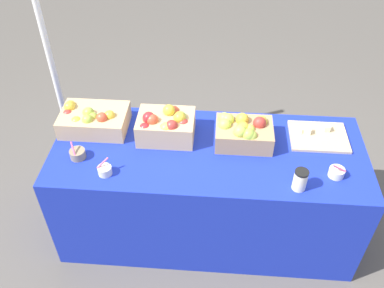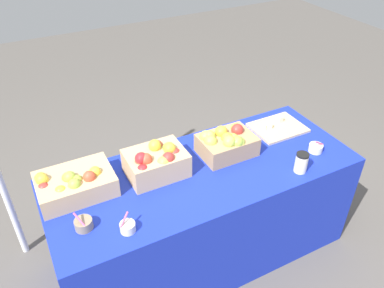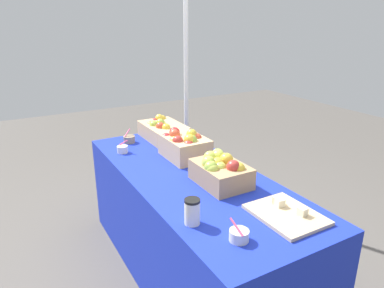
{
  "view_description": "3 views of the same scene",
  "coord_description": "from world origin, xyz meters",
  "px_view_note": "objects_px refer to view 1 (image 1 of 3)",
  "views": [
    {
      "loc": [
        0.04,
        -1.86,
        2.44
      ],
      "look_at": [
        -0.1,
        -0.02,
        0.79
      ],
      "focal_mm": 39.06,
      "sensor_mm": 36.0,
      "label": 1
    },
    {
      "loc": [
        -0.9,
        -1.58,
        2.21
      ],
      "look_at": [
        -0.06,
        0.05,
        0.91
      ],
      "focal_mm": 36.08,
      "sensor_mm": 36.0,
      "label": 2
    },
    {
      "loc": [
        1.77,
        -1.0,
        1.65
      ],
      "look_at": [
        0.02,
        -0.01,
        0.95
      ],
      "focal_mm": 33.03,
      "sensor_mm": 36.0,
      "label": 3
    }
  ],
  "objects_px": {
    "apple_crate_middle": "(166,125)",
    "tent_pole": "(47,45)",
    "apple_crate_left": "(93,119)",
    "apple_crate_right": "(243,132)",
    "sample_bowl_mid": "(105,170)",
    "sample_bowl_far": "(78,154)",
    "sample_bowl_near": "(337,172)",
    "coffee_cup": "(300,180)",
    "cutting_board_back": "(318,136)"
  },
  "relations": [
    {
      "from": "sample_bowl_near",
      "to": "sample_bowl_far",
      "type": "distance_m",
      "value": 1.49
    },
    {
      "from": "apple_crate_left",
      "to": "apple_crate_right",
      "type": "relative_size",
      "value": 1.21
    },
    {
      "from": "apple_crate_middle",
      "to": "apple_crate_right",
      "type": "xyz_separation_m",
      "value": [
        0.47,
        -0.01,
        -0.01
      ]
    },
    {
      "from": "apple_crate_left",
      "to": "apple_crate_middle",
      "type": "bearing_deg",
      "value": -6.51
    },
    {
      "from": "cutting_board_back",
      "to": "sample_bowl_far",
      "type": "bearing_deg",
      "value": -168.58
    },
    {
      "from": "sample_bowl_near",
      "to": "sample_bowl_mid",
      "type": "distance_m",
      "value": 1.3
    },
    {
      "from": "apple_crate_middle",
      "to": "sample_bowl_far",
      "type": "bearing_deg",
      "value": -155.68
    },
    {
      "from": "sample_bowl_far",
      "to": "apple_crate_middle",
      "type": "bearing_deg",
      "value": 24.32
    },
    {
      "from": "cutting_board_back",
      "to": "sample_bowl_mid",
      "type": "bearing_deg",
      "value": -161.79
    },
    {
      "from": "apple_crate_middle",
      "to": "sample_bowl_near",
      "type": "relative_size",
      "value": 3.32
    },
    {
      "from": "sample_bowl_far",
      "to": "coffee_cup",
      "type": "bearing_deg",
      "value": -6.65
    },
    {
      "from": "apple_crate_right",
      "to": "tent_pole",
      "type": "bearing_deg",
      "value": 159.37
    },
    {
      "from": "apple_crate_middle",
      "to": "tent_pole",
      "type": "distance_m",
      "value": 1.01
    },
    {
      "from": "sample_bowl_mid",
      "to": "coffee_cup",
      "type": "bearing_deg",
      "value": -1.49
    },
    {
      "from": "apple_crate_middle",
      "to": "sample_bowl_near",
      "type": "distance_m",
      "value": 1.03
    },
    {
      "from": "apple_crate_left",
      "to": "sample_bowl_near",
      "type": "distance_m",
      "value": 1.5
    },
    {
      "from": "apple_crate_middle",
      "to": "sample_bowl_far",
      "type": "height_order",
      "value": "apple_crate_middle"
    },
    {
      "from": "apple_crate_left",
      "to": "coffee_cup",
      "type": "distance_m",
      "value": 1.31
    },
    {
      "from": "apple_crate_left",
      "to": "apple_crate_right",
      "type": "xyz_separation_m",
      "value": [
        0.94,
        -0.07,
        0.01
      ]
    },
    {
      "from": "apple_crate_left",
      "to": "apple_crate_right",
      "type": "bearing_deg",
      "value": -4.07
    },
    {
      "from": "apple_crate_middle",
      "to": "cutting_board_back",
      "type": "height_order",
      "value": "apple_crate_middle"
    },
    {
      "from": "coffee_cup",
      "to": "tent_pole",
      "type": "height_order",
      "value": "tent_pole"
    },
    {
      "from": "cutting_board_back",
      "to": "coffee_cup",
      "type": "relative_size",
      "value": 2.76
    },
    {
      "from": "sample_bowl_near",
      "to": "apple_crate_middle",
      "type": "bearing_deg",
      "value": 165.2
    },
    {
      "from": "sample_bowl_far",
      "to": "apple_crate_left",
      "type": "bearing_deg",
      "value": 84.61
    },
    {
      "from": "sample_bowl_far",
      "to": "coffee_cup",
      "type": "height_order",
      "value": "coffee_cup"
    },
    {
      "from": "apple_crate_left",
      "to": "cutting_board_back",
      "type": "relative_size",
      "value": 1.17
    },
    {
      "from": "cutting_board_back",
      "to": "coffee_cup",
      "type": "xyz_separation_m",
      "value": [
        -0.17,
        -0.44,
        0.05
      ]
    },
    {
      "from": "cutting_board_back",
      "to": "apple_crate_left",
      "type": "bearing_deg",
      "value": -179.5
    },
    {
      "from": "cutting_board_back",
      "to": "sample_bowl_near",
      "type": "xyz_separation_m",
      "value": [
        0.05,
        -0.33,
        0.01
      ]
    },
    {
      "from": "sample_bowl_mid",
      "to": "sample_bowl_far",
      "type": "xyz_separation_m",
      "value": [
        -0.19,
        0.12,
        0.0
      ]
    },
    {
      "from": "apple_crate_left",
      "to": "coffee_cup",
      "type": "relative_size",
      "value": 3.24
    },
    {
      "from": "apple_crate_middle",
      "to": "sample_bowl_near",
      "type": "height_order",
      "value": "apple_crate_middle"
    },
    {
      "from": "sample_bowl_mid",
      "to": "coffee_cup",
      "type": "height_order",
      "value": "coffee_cup"
    },
    {
      "from": "apple_crate_right",
      "to": "cutting_board_back",
      "type": "relative_size",
      "value": 0.97
    },
    {
      "from": "tent_pole",
      "to": "apple_crate_middle",
      "type": "bearing_deg",
      "value": -29.66
    },
    {
      "from": "sample_bowl_far",
      "to": "coffee_cup",
      "type": "relative_size",
      "value": 0.82
    },
    {
      "from": "apple_crate_right",
      "to": "sample_bowl_near",
      "type": "distance_m",
      "value": 0.58
    },
    {
      "from": "cutting_board_back",
      "to": "tent_pole",
      "type": "bearing_deg",
      "value": 166.84
    },
    {
      "from": "cutting_board_back",
      "to": "tent_pole",
      "type": "distance_m",
      "value": 1.87
    },
    {
      "from": "sample_bowl_far",
      "to": "tent_pole",
      "type": "bearing_deg",
      "value": 116.62
    },
    {
      "from": "apple_crate_middle",
      "to": "coffee_cup",
      "type": "distance_m",
      "value": 0.86
    },
    {
      "from": "tent_pole",
      "to": "cutting_board_back",
      "type": "bearing_deg",
      "value": -13.16
    },
    {
      "from": "sample_bowl_far",
      "to": "sample_bowl_mid",
      "type": "bearing_deg",
      "value": -32.23
    },
    {
      "from": "apple_crate_middle",
      "to": "cutting_board_back",
      "type": "distance_m",
      "value": 0.95
    },
    {
      "from": "coffee_cup",
      "to": "sample_bowl_mid",
      "type": "bearing_deg",
      "value": 178.51
    },
    {
      "from": "sample_bowl_mid",
      "to": "tent_pole",
      "type": "xyz_separation_m",
      "value": [
        -0.55,
        0.83,
        0.31
      ]
    },
    {
      "from": "apple_crate_middle",
      "to": "coffee_cup",
      "type": "relative_size",
      "value": 2.7
    },
    {
      "from": "sample_bowl_mid",
      "to": "apple_crate_left",
      "type": "bearing_deg",
      "value": 112.38
    },
    {
      "from": "apple_crate_right",
      "to": "cutting_board_back",
      "type": "height_order",
      "value": "apple_crate_right"
    }
  ]
}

